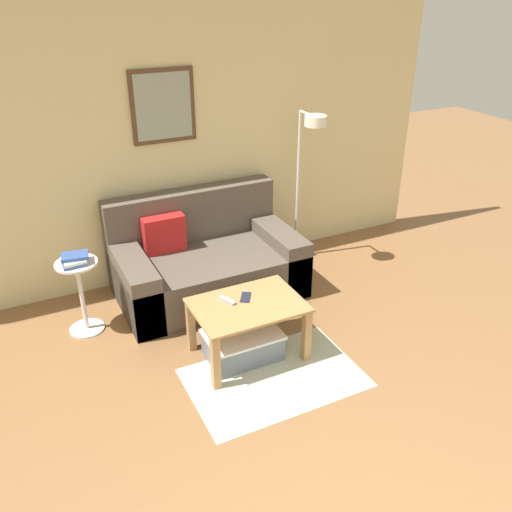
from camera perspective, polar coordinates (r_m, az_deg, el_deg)
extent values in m
cube|color=beige|center=(4.79, -11.13, 11.74)|extent=(5.60, 0.06, 2.55)
cube|color=#513823|center=(4.72, -9.75, 15.29)|extent=(0.55, 0.02, 0.61)
cube|color=#939E8E|center=(4.71, -9.72, 15.27)|extent=(0.48, 0.01, 0.54)
cube|color=#B2B79E|center=(3.93, 1.95, -12.66)|extent=(1.21, 0.79, 0.01)
cube|color=brown|center=(4.80, -5.04, -1.78)|extent=(1.56, 0.95, 0.40)
cube|color=brown|center=(4.93, -6.86, 4.46)|extent=(1.56, 0.20, 0.45)
cube|color=brown|center=(4.61, -12.75, -2.86)|extent=(0.24, 0.95, 0.52)
cube|color=brown|center=(5.01, 1.97, 0.45)|extent=(0.24, 0.95, 0.52)
cube|color=red|center=(4.72, -9.67, 2.31)|extent=(0.36, 0.14, 0.32)
cube|color=#AD7F4C|center=(3.90, -0.88, -5.19)|extent=(0.79, 0.56, 0.02)
cube|color=#AD7F4C|center=(3.73, -4.27, -11.14)|extent=(0.06, 0.06, 0.42)
cube|color=#AD7F4C|center=(3.99, 5.34, -8.29)|extent=(0.06, 0.06, 0.42)
cube|color=#AD7F4C|center=(4.10, -6.87, -7.30)|extent=(0.06, 0.06, 0.42)
cube|color=#AD7F4C|center=(4.33, 2.03, -4.97)|extent=(0.06, 0.06, 0.42)
cube|color=slate|center=(4.06, -1.40, -9.45)|extent=(0.52, 0.35, 0.19)
cube|color=silver|center=(4.00, -1.41, -8.24)|extent=(0.55, 0.38, 0.02)
cylinder|color=silver|center=(5.50, 4.14, 0.09)|extent=(0.20, 0.20, 0.02)
cylinder|color=silver|center=(5.21, 4.41, 7.22)|extent=(0.03, 0.03, 1.44)
cylinder|color=silver|center=(4.90, 5.50, 14.65)|extent=(0.02, 0.26, 0.02)
cylinder|color=white|center=(4.80, 6.29, 13.97)|extent=(0.19, 0.19, 0.09)
cylinder|color=silver|center=(4.60, -17.33, -7.28)|extent=(0.27, 0.27, 0.01)
cylinder|color=silver|center=(4.44, -17.85, -4.13)|extent=(0.04, 0.04, 0.58)
cylinder|color=silver|center=(4.30, -18.41, -0.74)|extent=(0.32, 0.32, 0.02)
cube|color=#335199|center=(4.27, -18.70, -0.68)|extent=(0.16, 0.18, 0.02)
cube|color=silver|center=(4.26, -18.64, -0.43)|extent=(0.17, 0.17, 0.02)
cube|color=#335199|center=(4.27, -18.53, 0.00)|extent=(0.21, 0.17, 0.03)
cube|color=#99999E|center=(3.92, -3.03, -4.67)|extent=(0.09, 0.15, 0.02)
cube|color=#1E2338|center=(3.96, -1.11, -4.36)|extent=(0.13, 0.15, 0.01)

